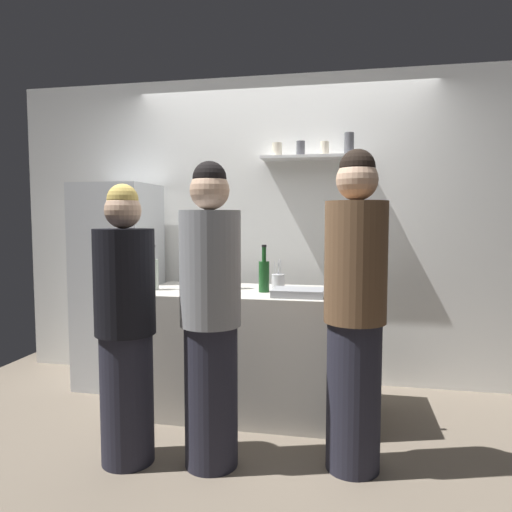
{
  "coord_description": "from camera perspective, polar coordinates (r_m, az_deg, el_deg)",
  "views": [
    {
      "loc": [
        0.58,
        -2.82,
        1.4
      ],
      "look_at": [
        -0.08,
        0.49,
        1.13
      ],
      "focal_mm": 33.34,
      "sensor_mm": 36.0,
      "label": 1
    }
  ],
  "objects": [
    {
      "name": "wine_bottle_pale_glass",
      "position": [
        3.52,
        -12.21,
        -2.0
      ],
      "size": [
        0.08,
        0.08,
        0.33
      ],
      "color": "#B2BFB2",
      "rests_on": "counter"
    },
    {
      "name": "ground_plane",
      "position": [
        3.21,
        -0.31,
        -21.41
      ],
      "size": [
        5.28,
        5.28,
        0.0
      ],
      "primitive_type": "plane",
      "color": "#726656"
    },
    {
      "name": "wine_bottle_dark_glass",
      "position": [
        3.07,
        11.02,
        -2.88
      ],
      "size": [
        0.07,
        0.07,
        0.33
      ],
      "color": "black",
      "rests_on": "counter"
    },
    {
      "name": "water_bottle_plastic",
      "position": [
        3.5,
        -2.75,
        -2.25
      ],
      "size": [
        0.08,
        0.08,
        0.23
      ],
      "color": "silver",
      "rests_on": "counter"
    },
    {
      "name": "utensil_holder",
      "position": [
        3.55,
        2.67,
        -2.98
      ],
      "size": [
        0.1,
        0.1,
        0.22
      ],
      "color": "#B2B2B7",
      "rests_on": "counter"
    },
    {
      "name": "refrigerator",
      "position": [
        4.18,
        -16.1,
        -3.34
      ],
      "size": [
        0.59,
        0.62,
        1.68
      ],
      "color": "silver",
      "rests_on": "ground"
    },
    {
      "name": "wine_bottle_green_glass",
      "position": [
        3.34,
        0.97,
        -2.26
      ],
      "size": [
        0.08,
        0.08,
        0.33
      ],
      "color": "#19471E",
      "rests_on": "counter"
    },
    {
      "name": "baking_pan",
      "position": [
        3.18,
        5.08,
        -4.39
      ],
      "size": [
        0.34,
        0.24,
        0.05
      ],
      "primitive_type": "cube",
      "color": "gray",
      "rests_on": "counter"
    },
    {
      "name": "counter",
      "position": [
        3.51,
        0.0,
        -11.34
      ],
      "size": [
        1.6,
        0.73,
        0.88
      ],
      "primitive_type": "cube",
      "color": "#B7B2A8",
      "rests_on": "ground"
    },
    {
      "name": "back_wall_assembly",
      "position": [
        4.11,
        3.18,
        3.16
      ],
      "size": [
        4.8,
        0.32,
        2.6
      ],
      "color": "white",
      "rests_on": "ground"
    },
    {
      "name": "person_blonde",
      "position": [
        2.82,
        -15.38,
        -8.32
      ],
      "size": [
        0.34,
        0.34,
        1.59
      ],
      "rotation": [
        0.0,
        0.0,
        3.68
      ],
      "color": "#262633",
      "rests_on": "ground"
    },
    {
      "name": "person_brown_jacket",
      "position": [
        2.68,
        11.78,
        -6.67
      ],
      "size": [
        0.34,
        0.34,
        1.77
      ],
      "rotation": [
        0.0,
        0.0,
        3.67
      ],
      "color": "#262633",
      "rests_on": "ground"
    },
    {
      "name": "person_grey_hoodie",
      "position": [
        2.68,
        -5.47,
        -7.33
      ],
      "size": [
        0.34,
        0.34,
        1.71
      ],
      "rotation": [
        0.0,
        0.0,
        0.83
      ],
      "color": "#262633",
      "rests_on": "ground"
    }
  ]
}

